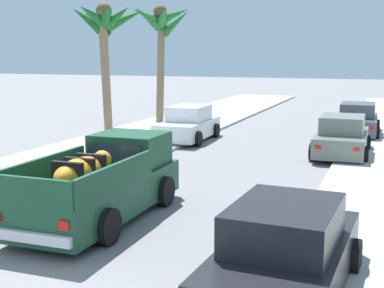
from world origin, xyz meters
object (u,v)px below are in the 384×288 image
object	(u,v)px
car_right_far	(342,137)
palm_tree_right_mid	(161,27)
palm_tree_left_fore	(105,28)
car_left_near	(188,125)
car_left_mid	(285,254)
car_right_mid	(357,120)
pickup_truck	(103,184)

from	to	relation	value
car_right_far	palm_tree_right_mid	bearing A→B (deg)	148.42
car_right_far	palm_tree_left_fore	distance (m)	11.73
car_left_near	palm_tree_right_mid	distance (m)	7.46
car_right_far	palm_tree_left_fore	world-z (taller)	palm_tree_left_fore
car_left_mid	car_right_mid	size ratio (longest dim) A/B	1.01
pickup_truck	palm_tree_left_fore	distance (m)	13.56
car_left_mid	car_right_mid	bearing A→B (deg)	89.88
car_right_far	car_left_near	bearing A→B (deg)	168.47
car_left_mid	car_right_far	distance (m)	12.40
palm_tree_right_mid	car_right_mid	bearing A→B (deg)	-3.89
car_left_near	palm_tree_left_fore	size ratio (longest dim) A/B	0.70
car_left_near	palm_tree_right_mid	xyz separation A→B (m)	(-3.42, 4.86, 4.52)
car_right_mid	palm_tree_left_fore	distance (m)	12.53
car_left_mid	pickup_truck	bearing A→B (deg)	151.18
car_right_mid	car_right_far	xyz separation A→B (m)	(-0.24, -5.52, 0.00)
car_left_mid	car_right_mid	world-z (taller)	same
pickup_truck	car_right_far	size ratio (longest dim) A/B	1.22
car_left_near	palm_tree_right_mid	bearing A→B (deg)	125.16
pickup_truck	car_right_mid	world-z (taller)	pickup_truck
car_left_near	palm_tree_left_fore	xyz separation A→B (m)	(-4.12, 0.12, 4.28)
car_right_far	car_right_mid	bearing A→B (deg)	87.55
car_left_mid	palm_tree_right_mid	size ratio (longest dim) A/B	0.68
car_left_mid	palm_tree_right_mid	bearing A→B (deg)	118.99
pickup_truck	car_right_far	distance (m)	10.80
pickup_truck	car_left_mid	bearing A→B (deg)	-28.82
car_right_mid	palm_tree_right_mid	world-z (taller)	palm_tree_right_mid
palm_tree_left_fore	palm_tree_right_mid	xyz separation A→B (m)	(0.70, 4.74, 0.24)
car_right_mid	palm_tree_left_fore	xyz separation A→B (m)	(-11.06, -4.03, 4.28)
car_right_far	palm_tree_right_mid	xyz separation A→B (m)	(-10.13, 6.23, 4.52)
palm_tree_left_fore	car_right_far	bearing A→B (deg)	-7.83
car_left_mid	palm_tree_left_fore	bearing A→B (deg)	128.43
car_right_mid	car_right_far	bearing A→B (deg)	-92.45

